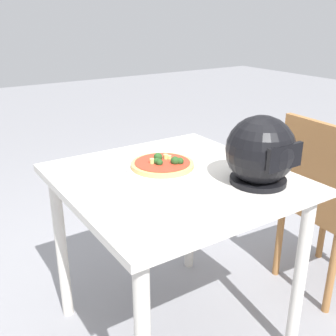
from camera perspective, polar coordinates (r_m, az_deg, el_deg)
The scene contains 6 objects.
ground_plane at distance 1.96m, azimuth 0.68°, elevation -22.01°, with size 14.00×14.00×0.00m, color gray.
dining_table at distance 1.59m, azimuth 0.78°, elevation -4.84°, with size 0.83×0.85×0.75m.
pizza_plate at distance 1.60m, azimuth -0.77°, elevation -0.03°, with size 0.29×0.29×0.01m, color white.
pizza at distance 1.60m, azimuth -0.71°, elevation 0.59°, with size 0.25×0.25×0.05m.
motorcycle_helmet at distance 1.48m, azimuth 13.04°, elevation 2.26°, with size 0.25×0.25×0.25m.
chair_side at distance 2.07m, azimuth 21.18°, elevation -4.13°, with size 0.43×0.43×0.90m.
Camera 1 is at (0.80, 1.18, 1.34)m, focal length 42.85 mm.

